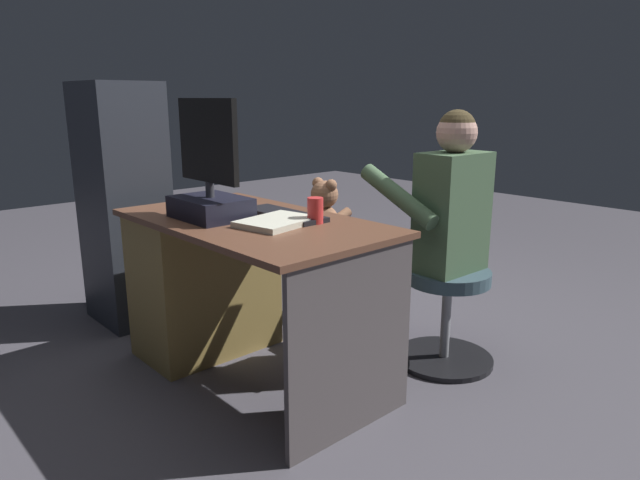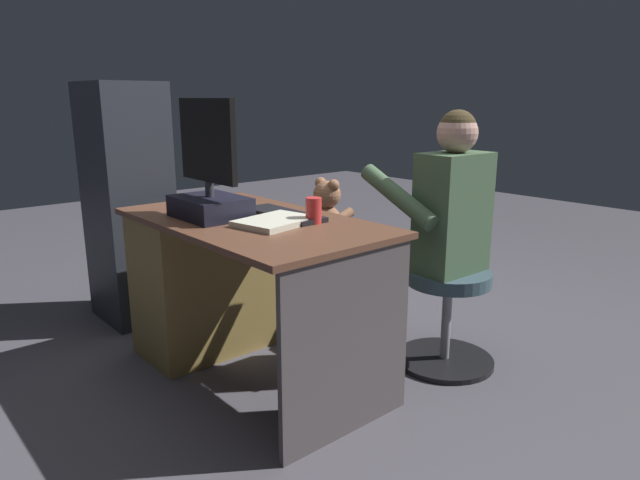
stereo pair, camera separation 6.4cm
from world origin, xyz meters
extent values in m
plane|color=#4D4A53|center=(0.00, 0.00, 0.00)|extent=(10.00, 10.00, 0.00)
cube|color=brown|center=(0.00, 0.31, 0.71)|extent=(1.22, 0.68, 0.03)
cube|color=olive|center=(0.41, 0.31, 0.35)|extent=(0.39, 0.63, 0.69)
cube|color=#524A4B|center=(-0.59, 0.31, 0.35)|extent=(0.02, 0.61, 0.69)
cube|color=black|center=(0.14, 0.42, 0.76)|extent=(0.32, 0.24, 0.09)
cylinder|color=#333338|center=(0.14, 0.42, 0.84)|extent=(0.04, 0.04, 0.06)
cube|color=black|center=(0.14, 0.42, 1.04)|extent=(0.40, 0.02, 0.34)
cube|color=black|center=(0.14, 0.41, 1.04)|extent=(0.37, 0.00, 0.30)
cube|color=black|center=(-0.05, 0.18, 0.73)|extent=(0.42, 0.14, 0.02)
ellipsoid|color=#25202D|center=(0.26, 0.18, 0.74)|extent=(0.06, 0.10, 0.04)
cylinder|color=red|center=(-0.23, 0.17, 0.77)|extent=(0.06, 0.06, 0.10)
cube|color=black|center=(0.38, 0.35, 0.73)|extent=(0.08, 0.16, 0.02)
cube|color=beige|center=(-0.15, 0.30, 0.73)|extent=(0.27, 0.34, 0.02)
cylinder|color=black|center=(0.33, -0.41, 0.01)|extent=(0.43, 0.43, 0.03)
cylinder|color=gray|center=(0.33, -0.41, 0.21)|extent=(0.04, 0.04, 0.37)
cylinder|color=navy|center=(0.33, -0.41, 0.42)|extent=(0.36, 0.36, 0.06)
ellipsoid|color=#996749|center=(0.33, -0.41, 0.55)|extent=(0.18, 0.15, 0.19)
sphere|color=#996749|center=(0.33, -0.41, 0.70)|extent=(0.15, 0.15, 0.15)
sphere|color=beige|center=(0.33, -0.47, 0.69)|extent=(0.06, 0.06, 0.06)
sphere|color=#996749|center=(0.28, -0.41, 0.76)|extent=(0.06, 0.06, 0.06)
sphere|color=#996749|center=(0.39, -0.41, 0.76)|extent=(0.06, 0.06, 0.06)
cylinder|color=#996749|center=(0.24, -0.44, 0.58)|extent=(0.05, 0.14, 0.10)
cylinder|color=#996749|center=(0.42, -0.44, 0.58)|extent=(0.05, 0.14, 0.10)
cylinder|color=#996749|center=(0.29, -0.51, 0.48)|extent=(0.06, 0.11, 0.06)
cylinder|color=#996749|center=(0.38, -0.51, 0.48)|extent=(0.06, 0.11, 0.06)
cylinder|color=black|center=(-0.47, -0.43, 0.01)|extent=(0.46, 0.46, 0.03)
cylinder|color=gray|center=(-0.47, -0.43, 0.21)|extent=(0.04, 0.04, 0.37)
cylinder|color=#39515B|center=(-0.47, -0.43, 0.42)|extent=(0.38, 0.38, 0.06)
cube|color=#486646|center=(-0.47, -0.43, 0.72)|extent=(0.21, 0.33, 0.53)
sphere|color=#CF9C8A|center=(-0.47, -0.43, 1.07)|extent=(0.18, 0.18, 0.18)
sphere|color=#453922|center=(-0.47, -0.43, 1.08)|extent=(0.16, 0.16, 0.16)
cylinder|color=#486646|center=(-0.33, -0.23, 0.80)|extent=(0.42, 0.09, 0.25)
cylinder|color=#486646|center=(-0.32, -0.63, 0.80)|extent=(0.42, 0.09, 0.25)
cylinder|color=#382E3B|center=(-0.29, -0.34, 0.47)|extent=(0.37, 0.12, 0.11)
cylinder|color=#382E3B|center=(-0.11, -0.33, 0.23)|extent=(0.10, 0.10, 0.45)
cylinder|color=#382E3B|center=(-0.29, -0.51, 0.47)|extent=(0.37, 0.12, 0.11)
cylinder|color=#382E3B|center=(-0.10, -0.51, 0.23)|extent=(0.10, 0.10, 0.45)
cube|color=#2A2E36|center=(1.04, 0.41, 0.65)|extent=(0.44, 0.36, 1.29)
camera|label=1|loc=(-1.89, 1.66, 1.21)|focal=31.72mm
camera|label=2|loc=(-1.93, 1.61, 1.21)|focal=31.72mm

